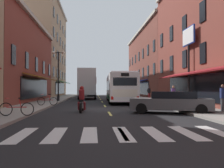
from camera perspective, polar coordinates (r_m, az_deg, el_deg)
The scene contains 17 objects.
ground_plane at distance 18.33m, azimuth -1.24°, elevation -5.91°, with size 34.80×80.00×0.10m, color black.
lane_centre_dashes at distance 18.07m, azimuth -1.19°, elevation -5.80°, with size 0.14×73.90×0.01m.
crosswalk_near at distance 8.43m, azimuth 2.46°, elevation -11.30°, with size 7.10×2.80×0.01m.
sidewalk_left at distance 18.94m, azimuth -19.44°, elevation -5.33°, with size 3.00×80.00×0.14m, color gray.
sidewalk_right at distance 19.54m, azimuth 16.39°, elevation -5.21°, with size 3.00×80.00×0.14m, color gray.
billboard_sign at distance 22.10m, azimuth 17.24°, elevation 8.17°, with size 0.40×2.50×6.54m.
transit_bus at distance 26.93m, azimuth 1.79°, elevation -0.82°, with size 2.90×11.68×3.05m.
box_truck at distance 35.23m, azimuth -5.65°, elevation -0.05°, with size 2.54×7.91×4.15m.
sedan_near at distance 15.45m, azimuth 13.60°, elevation -4.05°, with size 5.08×3.25×1.33m.
sedan_mid at distance 46.79m, azimuth -5.48°, elevation -2.05°, with size 2.06×4.51×1.32m.
motorcycle_rider at distance 15.90m, azimuth -6.99°, elevation -3.90°, with size 0.62×2.07×1.66m.
bicycle_near at distance 13.31m, azimuth -21.12°, elevation -5.30°, with size 1.71×0.48×0.91m.
bicycle_mid at distance 20.76m, azimuth -14.68°, elevation -3.78°, with size 1.69×0.52×0.91m.
pedestrian_near at distance 32.49m, azimuth 8.53°, elevation -1.97°, with size 0.43×0.53×1.58m.
pedestrian_mid at distance 21.95m, azimuth 13.96°, elevation -2.45°, with size 0.36×0.36×1.60m.
pedestrian_rear at distance 16.40m, azimuth 24.22°, elevation -2.82°, with size 0.36×0.36×1.62m.
street_lamp_twin at distance 27.83m, azimuth -12.27°, elevation 2.40°, with size 1.42×0.32×5.47m.
Camera 1 is at (-0.97, -18.24, 1.51)m, focal length 39.66 mm.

